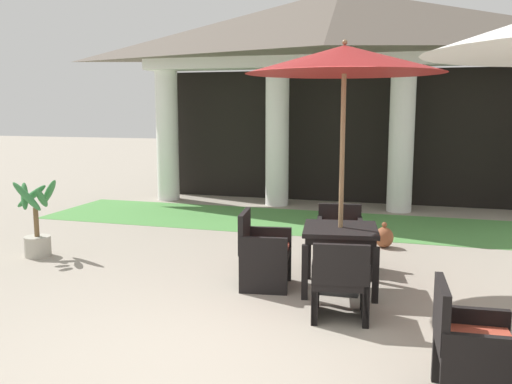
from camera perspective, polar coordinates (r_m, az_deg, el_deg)
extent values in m
plane|color=#9E9384|center=(5.13, -4.35, -15.83)|extent=(60.00, 60.00, 0.00)
cylinder|color=white|center=(12.92, -9.10, 5.70)|extent=(0.50, 0.50, 2.94)
cylinder|color=white|center=(12.03, 2.19, 5.59)|extent=(0.50, 0.50, 2.94)
cylinder|color=white|center=(11.66, 14.70, 5.21)|extent=(0.50, 0.50, 2.94)
cube|color=white|center=(11.79, 8.52, 13.17)|extent=(8.59, 0.70, 0.24)
pyramid|color=#665B51|center=(11.87, 8.61, 16.84)|extent=(8.99, 2.67, 1.28)
cube|color=black|center=(12.66, 8.94, 5.65)|extent=(8.39, 0.16, 2.94)
cube|color=#519347|center=(10.36, 6.87, -3.16)|extent=(10.79, 2.32, 0.01)
cube|color=black|center=(6.51, 8.67, -3.80)|extent=(0.96, 0.96, 0.05)
cube|color=black|center=(6.52, 8.66, -4.35)|extent=(0.88, 0.88, 0.08)
cube|color=black|center=(6.25, 5.03, -8.20)|extent=(0.08, 0.08, 0.63)
cube|color=black|center=(6.26, 12.18, -8.34)|extent=(0.08, 0.08, 0.63)
cube|color=black|center=(6.99, 5.38, -6.37)|extent=(0.08, 0.08, 0.63)
cube|color=black|center=(7.00, 11.75, -6.50)|extent=(0.08, 0.08, 0.63)
cube|color=#2D2D2D|center=(6.69, 8.53, -9.62)|extent=(0.49, 0.49, 0.07)
cylinder|color=olive|center=(6.41, 8.79, 1.28)|extent=(0.05, 0.05, 2.62)
cone|color=maroon|center=(6.38, 9.08, 13.30)|extent=(2.21, 2.21, 0.31)
sphere|color=olive|center=(6.40, 9.12, 14.95)|extent=(0.06, 0.06, 0.06)
cube|color=black|center=(6.63, 1.04, -6.35)|extent=(0.64, 0.66, 0.07)
cube|color=#C64C38|center=(6.62, 1.04, -5.85)|extent=(0.59, 0.61, 0.05)
cube|color=black|center=(6.60, -1.19, -4.02)|extent=(0.15, 0.59, 0.47)
cube|color=black|center=(6.91, 1.32, -6.32)|extent=(0.56, 0.14, 0.67)
cube|color=black|center=(6.39, 0.73, -7.59)|extent=(0.56, 0.14, 0.67)
cube|color=black|center=(6.92, 3.39, -7.60)|extent=(0.06, 0.06, 0.37)
cube|color=black|center=(6.42, 2.99, -8.93)|extent=(0.06, 0.06, 0.37)
cube|color=black|center=(6.98, -0.76, -7.45)|extent=(0.06, 0.06, 0.37)
cube|color=black|center=(6.48, -1.49, -8.75)|extent=(0.06, 0.06, 0.37)
cube|color=black|center=(5.76, 8.66, -8.98)|extent=(0.62, 0.63, 0.07)
cube|color=#C64C38|center=(5.74, 8.67, -8.41)|extent=(0.57, 0.58, 0.05)
cube|color=black|center=(5.44, 8.74, -7.41)|extent=(0.55, 0.14, 0.41)
cube|color=black|center=(5.78, 6.10, -9.66)|extent=(0.14, 0.56, 0.62)
cube|color=black|center=(5.79, 11.17, -9.76)|extent=(0.14, 0.56, 0.62)
cube|color=black|center=(6.06, 6.25, -10.11)|extent=(0.06, 0.06, 0.35)
cube|color=black|center=(6.07, 10.94, -10.20)|extent=(0.06, 0.06, 0.35)
cube|color=black|center=(5.59, 6.07, -11.76)|extent=(0.06, 0.06, 0.35)
cube|color=black|center=(5.60, 11.18, -11.85)|extent=(0.06, 0.06, 0.35)
cube|color=black|center=(7.42, 8.57, -4.62)|extent=(0.64, 0.57, 0.07)
cube|color=#C64C38|center=(7.41, 8.58, -4.17)|extent=(0.59, 0.52, 0.05)
cube|color=black|center=(7.60, 8.59, -2.60)|extent=(0.58, 0.14, 0.37)
cube|color=black|center=(7.45, 10.61, -5.35)|extent=(0.13, 0.49, 0.67)
cube|color=black|center=(7.45, 6.49, -5.27)|extent=(0.13, 0.49, 0.67)
cube|color=black|center=(7.28, 10.58, -6.82)|extent=(0.06, 0.06, 0.39)
cube|color=black|center=(7.27, 6.48, -6.74)|extent=(0.06, 0.06, 0.39)
cube|color=black|center=(7.70, 10.45, -5.96)|extent=(0.06, 0.06, 0.39)
cube|color=black|center=(7.69, 6.58, -5.88)|extent=(0.06, 0.06, 0.39)
cube|color=black|center=(4.44, 21.72, -14.74)|extent=(0.59, 0.61, 0.07)
cube|color=#C64C38|center=(4.41, 21.77, -14.02)|extent=(0.54, 0.56, 0.05)
cube|color=black|center=(4.31, 18.52, -11.65)|extent=(0.10, 0.58, 0.44)
cube|color=black|center=(4.72, 21.13, -14.57)|extent=(0.55, 0.10, 0.62)
cube|color=black|center=(4.24, 22.23, -17.39)|extent=(0.55, 0.10, 0.62)
cube|color=black|center=(4.80, 24.07, -15.91)|extent=(0.06, 0.06, 0.37)
cube|color=black|center=(4.73, 18.00, -15.97)|extent=(0.06, 0.06, 0.37)
cylinder|color=#B2AD9E|center=(8.61, -21.51, -5.20)|extent=(0.37, 0.37, 0.29)
cylinder|color=brown|center=(8.54, -21.64, -2.88)|extent=(0.07, 0.07, 0.42)
ellipsoid|color=#387F42|center=(8.41, -21.16, -0.58)|extent=(0.12, 0.30, 0.35)
ellipsoid|color=#387F42|center=(8.55, -20.50, -0.04)|extent=(0.48, 0.32, 0.47)
ellipsoid|color=#387F42|center=(8.67, -22.05, -0.38)|extent=(0.37, 0.41, 0.36)
ellipsoid|color=#387F42|center=(8.47, -22.68, -0.39)|extent=(0.29, 0.33, 0.41)
ellipsoid|color=#387F42|center=(8.30, -22.49, -0.43)|extent=(0.47, 0.15, 0.46)
ellipsoid|color=brown|center=(8.72, 13.01, -4.55)|extent=(0.29, 0.29, 0.32)
sphere|color=brown|center=(8.68, 13.05, -3.28)|extent=(0.08, 0.08, 0.08)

